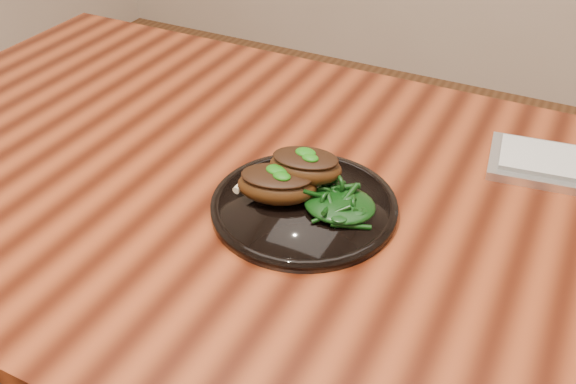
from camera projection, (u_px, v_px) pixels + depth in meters
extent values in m
cube|color=#371106|center=(345.00, 218.00, 0.86)|extent=(1.60, 0.80, 0.04)
cylinder|color=#3B200D|center=(116.00, 179.00, 1.59)|extent=(0.06, 0.06, 0.71)
cylinder|color=black|center=(304.00, 206.00, 0.83)|extent=(0.24, 0.24, 0.01)
torus|color=black|center=(304.00, 205.00, 0.83)|extent=(0.24, 0.24, 0.01)
cylinder|color=black|center=(304.00, 204.00, 0.83)|extent=(0.16, 0.16, 0.00)
ellipsoid|color=#3D210B|center=(277.00, 186.00, 0.83)|extent=(0.12, 0.09, 0.04)
ellipsoid|color=black|center=(277.00, 176.00, 0.82)|extent=(0.11, 0.08, 0.01)
cylinder|color=beige|center=(246.00, 181.00, 0.85)|extent=(0.01, 0.05, 0.01)
ellipsoid|color=#0B4B08|center=(277.00, 172.00, 0.81)|extent=(0.03, 0.02, 0.01)
ellipsoid|color=#3D210B|center=(305.00, 167.00, 0.83)|extent=(0.11, 0.08, 0.04)
ellipsoid|color=black|center=(306.00, 158.00, 0.82)|extent=(0.10, 0.07, 0.01)
cylinder|color=beige|center=(278.00, 161.00, 0.86)|extent=(0.02, 0.05, 0.01)
ellipsoid|color=#0B4B08|center=(306.00, 154.00, 0.82)|extent=(0.03, 0.02, 0.01)
ellipsoid|color=#0B4B08|center=(301.00, 174.00, 0.88)|extent=(0.08, 0.05, 0.01)
ellipsoid|color=black|center=(340.00, 204.00, 0.81)|extent=(0.09, 0.08, 0.02)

